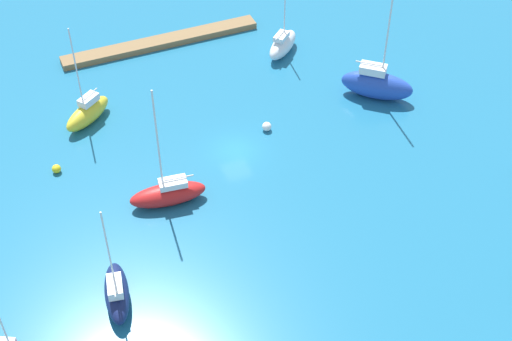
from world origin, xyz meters
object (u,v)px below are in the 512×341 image
object	(u,v)px
mooring_buoy_yellow	(56,169)
mooring_buoy_white	(267,127)
sailboat_yellow_center_basin	(88,112)
sailboat_white_outer_mooring	(283,44)
pier_dock	(161,42)
sailboat_navy_by_breakwater	(117,292)
sailboat_red_lone_north	(168,193)
sailboat_blue_off_beacon	(377,84)

from	to	relation	value
mooring_buoy_yellow	mooring_buoy_white	bearing A→B (deg)	174.59
sailboat_yellow_center_basin	sailboat_white_outer_mooring	xyz separation A→B (m)	(-21.91, -3.50, -0.00)
pier_dock	sailboat_navy_by_breakwater	distance (m)	34.73
mooring_buoy_white	sailboat_white_outer_mooring	bearing A→B (deg)	-120.84
mooring_buoy_yellow	sailboat_red_lone_north	bearing A→B (deg)	137.08
sailboat_yellow_center_basin	mooring_buoy_yellow	bearing A→B (deg)	17.72
sailboat_red_lone_north	sailboat_blue_off_beacon	xyz separation A→B (m)	(-23.53, -6.21, 0.51)
sailboat_blue_off_beacon	sailboat_yellow_center_basin	world-z (taller)	sailboat_blue_off_beacon
sailboat_blue_off_beacon	sailboat_yellow_center_basin	xyz separation A→B (m)	(27.23, -7.17, -0.43)
mooring_buoy_yellow	pier_dock	bearing A→B (deg)	-132.42
pier_dock	sailboat_blue_off_beacon	distance (m)	24.19
pier_dock	sailboat_yellow_center_basin	distance (m)	14.54
sailboat_blue_off_beacon	pier_dock	bearing A→B (deg)	174.92
pier_dock	mooring_buoy_white	distance (m)	18.55
sailboat_red_lone_north	mooring_buoy_white	world-z (taller)	sailboat_red_lone_north
sailboat_blue_off_beacon	sailboat_navy_by_breakwater	size ratio (longest dim) A/B	1.50
pier_dock	sailboat_white_outer_mooring	world-z (taller)	sailboat_white_outer_mooring
sailboat_red_lone_north	sailboat_blue_off_beacon	size ratio (longest dim) A/B	0.85
sailboat_red_lone_north	mooring_buoy_white	distance (m)	12.78
sailboat_blue_off_beacon	sailboat_navy_by_breakwater	world-z (taller)	sailboat_blue_off_beacon
sailboat_white_outer_mooring	mooring_buoy_white	bearing A→B (deg)	-162.11
pier_dock	sailboat_navy_by_breakwater	bearing A→B (deg)	67.35
sailboat_white_outer_mooring	mooring_buoy_white	size ratio (longest dim) A/B	10.83
mooring_buoy_white	sailboat_navy_by_breakwater	bearing A→B (deg)	37.86
sailboat_red_lone_north	mooring_buoy_yellow	distance (m)	10.96
sailboat_red_lone_north	sailboat_yellow_center_basin	size ratio (longest dim) A/B	1.13
sailboat_blue_off_beacon	sailboat_navy_by_breakwater	distance (m)	33.62
sailboat_navy_by_breakwater	mooring_buoy_yellow	size ratio (longest dim) A/B	11.56
sailboat_white_outer_mooring	mooring_buoy_yellow	distance (m)	27.87
mooring_buoy_white	mooring_buoy_yellow	world-z (taller)	mooring_buoy_white
sailboat_navy_by_breakwater	sailboat_yellow_center_basin	size ratio (longest dim) A/B	0.88
sailboat_white_outer_mooring	pier_dock	bearing A→B (deg)	108.77
sailboat_yellow_center_basin	sailboat_white_outer_mooring	bearing A→B (deg)	152.75
sailboat_blue_off_beacon	mooring_buoy_white	world-z (taller)	sailboat_blue_off_beacon
sailboat_red_lone_north	sailboat_white_outer_mooring	bearing A→B (deg)	-130.50
sailboat_blue_off_beacon	mooring_buoy_yellow	xyz separation A→B (m)	(31.54, -1.24, -1.16)
mooring_buoy_yellow	sailboat_white_outer_mooring	bearing A→B (deg)	-160.22
sailboat_red_lone_north	sailboat_navy_by_breakwater	size ratio (longest dim) A/B	1.28
sailboat_blue_off_beacon	mooring_buoy_yellow	bearing A→B (deg)	-141.54
sailboat_navy_by_breakwater	mooring_buoy_white	distance (m)	23.01
mooring_buoy_white	mooring_buoy_yellow	bearing A→B (deg)	-5.41
pier_dock	sailboat_blue_off_beacon	world-z (taller)	sailboat_blue_off_beacon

